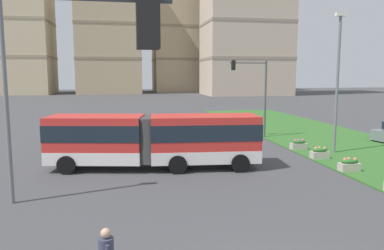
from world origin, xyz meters
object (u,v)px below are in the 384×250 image
(apartment_tower_west, at_px, (22,23))
(streetlight_left, at_px, (5,90))
(car_maroon_sedan, at_px, (95,136))
(flower_planter_5, at_px, (299,144))
(traffic_light_far_right, at_px, (255,86))
(streetlight_median, at_px, (338,78))
(flower_planter_4, at_px, (320,153))
(apartment_tower_westcentre, at_px, (109,27))
(flower_planter_3, at_px, (349,165))
(apartment_tower_centre, at_px, (189,14))
(articulated_bus, at_px, (154,139))

(apartment_tower_west, bearing_deg, streetlight_left, -77.09)
(car_maroon_sedan, height_order, flower_planter_5, car_maroon_sedan)
(traffic_light_far_right, height_order, streetlight_median, streetlight_median)
(flower_planter_4, xyz_separation_m, traffic_light_far_right, (-1.35, 8.41, 3.91))
(apartment_tower_westcentre, bearing_deg, flower_planter_5, -79.78)
(flower_planter_3, relative_size, apartment_tower_centre, 0.02)
(car_maroon_sedan, height_order, apartment_tower_west, apartment_tower_west)
(streetlight_left, bearing_deg, streetlight_median, 19.95)
(flower_planter_5, bearing_deg, car_maroon_sedan, 163.98)
(articulated_bus, height_order, car_maroon_sedan, articulated_bus)
(car_maroon_sedan, relative_size, flower_planter_4, 4.14)
(flower_planter_5, distance_m, apartment_tower_centre, 95.22)
(articulated_bus, distance_m, flower_planter_3, 10.79)
(flower_planter_5, height_order, apartment_tower_westcentre, apartment_tower_westcentre)
(flower_planter_5, distance_m, apartment_tower_westcentre, 89.41)
(flower_planter_3, height_order, apartment_tower_west, apartment_tower_west)
(articulated_bus, bearing_deg, flower_planter_5, 17.32)
(car_maroon_sedan, bearing_deg, apartment_tower_west, 106.35)
(streetlight_left, height_order, apartment_tower_centre, apartment_tower_centre)
(apartment_tower_westcentre, distance_m, apartment_tower_centre, 25.05)
(flower_planter_5, relative_size, apartment_tower_west, 0.03)
(flower_planter_3, relative_size, flower_planter_4, 1.00)
(car_maroon_sedan, bearing_deg, flower_planter_4, -26.23)
(apartment_tower_west, bearing_deg, car_maroon_sedan, -73.65)
(flower_planter_5, height_order, streetlight_left, streetlight_left)
(flower_planter_4, relative_size, flower_planter_5, 1.00)
(apartment_tower_centre, bearing_deg, streetlight_left, -103.97)
(articulated_bus, relative_size, traffic_light_far_right, 1.88)
(apartment_tower_west, bearing_deg, flower_planter_3, -67.45)
(flower_planter_3, distance_m, flower_planter_4, 3.16)
(flower_planter_4, xyz_separation_m, flower_planter_5, (0.00, 2.91, 0.00))
(articulated_bus, relative_size, apartment_tower_centre, 0.26)
(streetlight_median, height_order, apartment_tower_west, apartment_tower_west)
(traffic_light_far_right, xyz_separation_m, apartment_tower_westcentre, (-14.19, 80.72, 13.95))
(flower_planter_3, bearing_deg, streetlight_median, 68.04)
(traffic_light_far_right, xyz_separation_m, streetlight_left, (-15.27, -13.58, 0.36))
(streetlight_left, bearing_deg, traffic_light_far_right, 41.64)
(articulated_bus, xyz_separation_m, streetlight_left, (-6.28, -4.85, 3.04))
(articulated_bus, distance_m, apartment_tower_centre, 99.47)
(apartment_tower_westcentre, bearing_deg, streetlight_left, -90.65)
(flower_planter_3, distance_m, streetlight_left, 17.28)
(flower_planter_3, distance_m, traffic_light_far_right, 12.28)
(articulated_bus, height_order, apartment_tower_westcentre, apartment_tower_westcentre)
(streetlight_median, distance_m, apartment_tower_west, 96.84)
(traffic_light_far_right, height_order, apartment_tower_west, apartment_tower_west)
(apartment_tower_westcentre, bearing_deg, apartment_tower_centre, 13.75)
(flower_planter_4, bearing_deg, apartment_tower_westcentre, 99.89)
(flower_planter_3, bearing_deg, apartment_tower_westcentre, 99.56)
(car_maroon_sedan, xyz_separation_m, apartment_tower_west, (-23.96, 81.68, 18.10))
(traffic_light_far_right, bearing_deg, apartment_tower_centre, 83.64)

